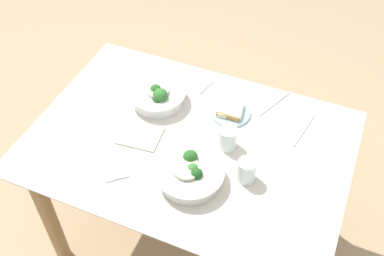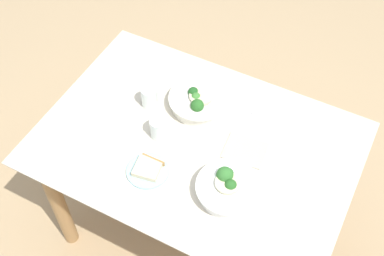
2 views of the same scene
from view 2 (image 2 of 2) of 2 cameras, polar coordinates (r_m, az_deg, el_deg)
name	(u,v)px [view 2 (image 2 of 2)]	position (r m, az deg, el deg)	size (l,w,h in m)	color
ground_plane	(195,227)	(2.74, 0.39, -11.14)	(6.00, 6.00, 0.00)	tan
dining_table	(196,159)	(2.20, 0.48, -3.58)	(1.31, 0.91, 0.76)	beige
broccoli_bowl_far	(228,188)	(1.93, 4.08, -6.78)	(0.25, 0.25, 0.10)	white
broccoli_bowl_near	(198,101)	(2.19, 0.74, 3.03)	(0.26, 0.26, 0.10)	silver
bread_side_plate	(148,169)	(2.01, -5.01, -4.70)	(0.17, 0.17, 0.04)	#99C6D1
water_glass_center	(159,128)	(2.09, -3.75, 0.01)	(0.08, 0.08, 0.10)	silver
water_glass_side	(150,97)	(2.20, -4.83, 3.50)	(0.07, 0.07, 0.10)	silver
fork_by_far_bowl	(261,111)	(2.22, 7.77, 1.93)	(0.08, 0.07, 0.00)	#B7B7BC
fork_by_near_bowl	(168,212)	(1.92, -2.71, -9.42)	(0.03, 0.10, 0.00)	#B7B7BC
table_knife_left	(78,146)	(2.14, -12.74, -2.04)	(0.21, 0.01, 0.00)	#B7B7BC
table_knife_right	(95,181)	(2.02, -10.94, -5.94)	(0.21, 0.01, 0.00)	#B7B7BC
napkin_folded_upper	(245,150)	(2.08, 6.00, -2.54)	(0.17, 0.14, 0.01)	#B1A997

